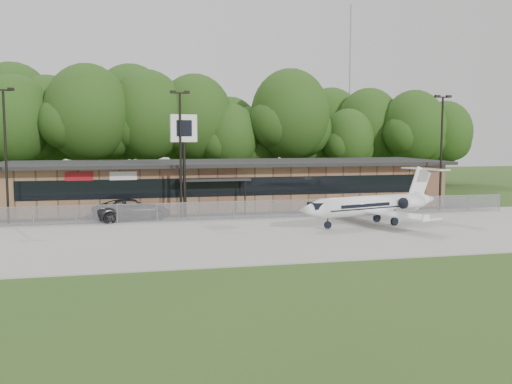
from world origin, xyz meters
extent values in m
plane|color=#2C4F1C|center=(0.00, 0.00, 0.00)|extent=(160.00, 160.00, 0.00)
cube|color=#9E9B93|center=(0.00, 8.00, 0.04)|extent=(64.00, 18.00, 0.08)
cube|color=#383835|center=(0.00, 19.50, 0.03)|extent=(50.00, 9.00, 0.06)
cube|color=olive|center=(0.00, 24.00, 2.00)|extent=(40.00, 10.00, 4.00)
cube|color=black|center=(0.00, 18.98, 2.30)|extent=(36.00, 0.08, 1.60)
cube|color=black|center=(0.00, 23.50, 4.15)|extent=(41.00, 11.50, 0.30)
cube|color=black|center=(-2.00, 18.40, 3.00)|extent=(6.00, 1.60, 0.20)
cube|color=maroon|center=(-13.00, 18.95, 3.40)|extent=(2.20, 0.06, 0.70)
cube|color=silver|center=(-9.50, 18.95, 3.40)|extent=(2.20, 0.06, 0.70)
cube|color=gray|center=(0.00, 15.00, 0.75)|extent=(46.00, 0.03, 1.50)
cube|color=gray|center=(0.00, 15.00, 1.50)|extent=(46.00, 0.04, 0.04)
cylinder|color=gray|center=(22.00, 48.00, 12.50)|extent=(0.20, 0.20, 25.00)
cylinder|color=black|center=(-18.00, 16.50, 5.00)|extent=(0.18, 0.18, 10.00)
cube|color=black|center=(-18.00, 16.50, 10.05)|extent=(1.20, 0.12, 0.12)
cube|color=black|center=(-17.45, 16.50, 10.12)|extent=(0.45, 0.30, 0.22)
cylinder|color=black|center=(-5.00, 16.50, 5.00)|extent=(0.18, 0.18, 10.00)
cube|color=black|center=(-5.00, 16.50, 10.05)|extent=(1.20, 0.12, 0.12)
cube|color=black|center=(-5.55, 16.50, 10.12)|extent=(0.45, 0.30, 0.22)
cube|color=black|center=(-4.45, 16.50, 10.12)|extent=(0.45, 0.30, 0.22)
cylinder|color=black|center=(18.00, 16.50, 5.00)|extent=(0.18, 0.18, 10.00)
cube|color=black|center=(18.00, 16.50, 10.05)|extent=(1.20, 0.12, 0.12)
cube|color=black|center=(17.45, 16.50, 10.12)|extent=(0.45, 0.30, 0.22)
cube|color=black|center=(18.55, 16.50, 10.12)|extent=(0.45, 0.30, 0.22)
cylinder|color=white|center=(8.19, 9.69, 1.51)|extent=(8.92, 3.77, 1.42)
cone|color=white|center=(3.07, 8.25, 1.51)|extent=(2.09, 1.85, 1.42)
cone|color=white|center=(13.40, 11.15, 1.64)|extent=(2.26, 1.89, 1.42)
cube|color=white|center=(9.41, 6.99, 1.11)|extent=(3.32, 5.65, 0.11)
cube|color=white|center=(7.83, 12.63, 1.11)|extent=(3.32, 5.65, 0.11)
cylinder|color=white|center=(11.56, 9.49, 1.64)|extent=(2.09, 1.30, 0.80)
cylinder|color=white|center=(10.96, 11.62, 1.64)|extent=(2.09, 1.30, 0.80)
cube|color=white|center=(12.97, 11.03, 2.93)|extent=(2.13, 0.71, 2.67)
cube|color=white|center=(13.48, 11.18, 4.03)|extent=(2.21, 4.24, 0.09)
cube|color=black|center=(3.67, 8.42, 1.76)|extent=(1.14, 1.26, 0.44)
cube|color=black|center=(9.73, 10.12, 0.31)|extent=(1.26, 2.24, 0.62)
cylinder|color=black|center=(4.61, 8.68, 0.31)|extent=(0.66, 0.66, 0.20)
imported|color=#2C2C2E|center=(-8.86, 16.78, 0.85)|extent=(6.66, 4.44, 1.70)
cylinder|color=black|center=(-4.70, 16.80, 3.99)|extent=(0.29, 0.29, 7.98)
cube|color=silver|center=(-4.70, 16.80, 7.28)|extent=(2.19, 0.76, 2.20)
cube|color=black|center=(-4.67, 16.67, 7.28)|extent=(1.27, 0.35, 1.30)
camera|label=1|loc=(-9.21, -29.13, 6.75)|focal=40.00mm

